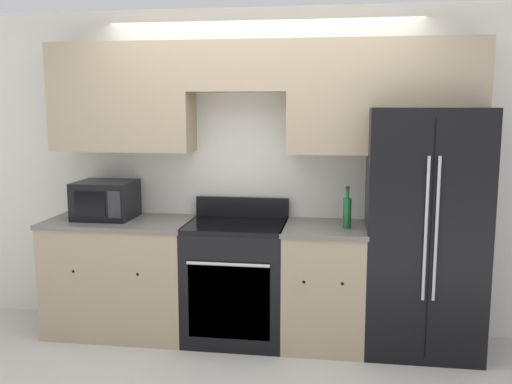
{
  "coord_description": "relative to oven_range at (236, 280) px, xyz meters",
  "views": [
    {
      "loc": [
        0.64,
        -3.95,
        1.84
      ],
      "look_at": [
        0.0,
        0.31,
        1.18
      ],
      "focal_mm": 40.0,
      "sensor_mm": 36.0,
      "label": 1
    }
  ],
  "objects": [
    {
      "name": "bottle",
      "position": [
        0.85,
        -0.05,
        0.58
      ],
      "size": [
        0.06,
        0.06,
        0.31
      ],
      "color": "#195928",
      "rests_on": "lower_cabinets_right"
    },
    {
      "name": "microwave",
      "position": [
        -1.08,
        0.05,
        0.61
      ],
      "size": [
        0.45,
        0.41,
        0.3
      ],
      "color": "black",
      "rests_on": "lower_cabinets_left"
    },
    {
      "name": "ground_plane",
      "position": [
        0.16,
        -0.31,
        -0.47
      ],
      "size": [
        12.0,
        12.0,
        0.0
      ],
      "primitive_type": "plane",
      "color": "beige"
    },
    {
      "name": "lower_cabinets_right",
      "position": [
        0.69,
        0.0,
        -0.0
      ],
      "size": [
        0.63,
        0.64,
        0.93
      ],
      "color": "tan",
      "rests_on": "ground_plane"
    },
    {
      "name": "refrigerator",
      "position": [
        1.41,
        0.05,
        0.44
      ],
      "size": [
        0.84,
        0.75,
        1.82
      ],
      "color": "black",
      "rests_on": "ground_plane"
    },
    {
      "name": "lower_cabinets_left",
      "position": [
        -0.95,
        0.0,
        -0.0
      ],
      "size": [
        1.16,
        0.64,
        0.93
      ],
      "color": "tan",
      "rests_on": "ground_plane"
    },
    {
      "name": "oven_range",
      "position": [
        0.0,
        0.0,
        0.0
      ],
      "size": [
        0.77,
        0.65,
        1.09
      ],
      "color": "black",
      "rests_on": "ground_plane"
    },
    {
      "name": "wall_back",
      "position": [
        0.17,
        0.27,
        1.08
      ],
      "size": [
        8.0,
        0.39,
        2.6
      ],
      "color": "silver",
      "rests_on": "ground_plane"
    }
  ]
}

